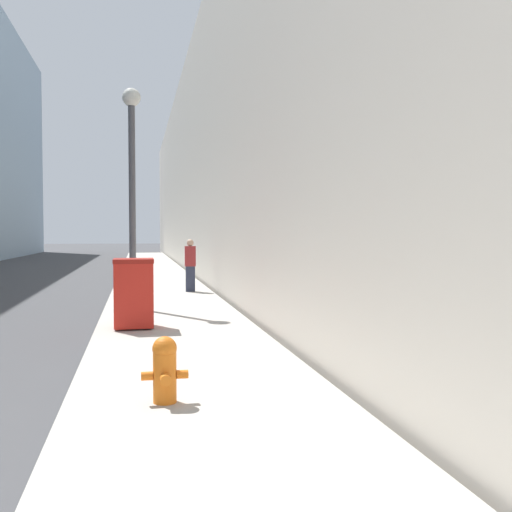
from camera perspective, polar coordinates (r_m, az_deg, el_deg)
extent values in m
cube|color=#ADA89E|center=(21.53, -9.85, -2.55)|extent=(2.96, 60.00, 0.13)
cube|color=beige|center=(30.75, 3.97, 8.23)|extent=(12.00, 60.00, 10.10)
cylinder|color=orange|center=(6.07, -9.11, -11.92)|extent=(0.24, 0.24, 0.51)
sphere|color=orange|center=(6.00, -9.13, -9.12)|extent=(0.25, 0.25, 0.25)
cylinder|color=orange|center=(5.98, -9.13, -8.41)|extent=(0.07, 0.07, 0.05)
cylinder|color=orange|center=(5.88, -9.03, -12.11)|extent=(0.11, 0.12, 0.11)
cylinder|color=orange|center=(6.05, -10.85, -11.71)|extent=(0.12, 0.09, 0.09)
cylinder|color=orange|center=(6.07, -7.37, -11.65)|extent=(0.12, 0.09, 0.09)
cube|color=red|center=(10.70, -12.12, -3.81)|extent=(0.70, 0.65, 1.16)
cube|color=maroon|center=(10.65, -12.15, -0.48)|extent=(0.72, 0.67, 0.08)
cylinder|color=black|center=(11.05, -13.64, -6.42)|extent=(0.05, 0.16, 0.16)
cylinder|color=black|center=(11.04, -10.54, -6.40)|extent=(0.05, 0.16, 0.16)
cylinder|color=#4C4C51|center=(13.52, -12.19, -4.62)|extent=(0.29, 0.29, 0.25)
cylinder|color=#4C4C51|center=(13.43, -12.27, 4.78)|extent=(0.15, 0.15, 4.67)
sphere|color=silver|center=(13.77, -12.36, 15.24)|extent=(0.42, 0.42, 0.42)
cube|color=#2D3347|center=(17.09, -6.59, -2.29)|extent=(0.27, 0.19, 0.76)
cube|color=maroon|center=(17.05, -6.60, -0.02)|extent=(0.32, 0.19, 0.60)
sphere|color=tan|center=(17.04, -6.60, 1.33)|extent=(0.20, 0.20, 0.20)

